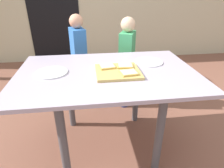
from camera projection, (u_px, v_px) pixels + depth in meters
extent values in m
plane|color=brown|center=(108.00, 144.00, 1.79)|extent=(16.00, 16.00, 0.00)
cube|color=black|center=(53.00, 7.00, 3.38)|extent=(0.90, 0.02, 2.00)
cube|color=#B1A5B7|center=(107.00, 73.00, 1.46)|extent=(1.35, 0.89, 0.03)
cylinder|color=#4C4C51|center=(64.00, 145.00, 1.29)|extent=(0.06, 0.06, 0.71)
cylinder|color=#4C4C51|center=(159.00, 136.00, 1.37)|extent=(0.06, 0.06, 0.71)
cylinder|color=#4C4C51|center=(70.00, 96.00, 1.88)|extent=(0.06, 0.06, 0.71)
cylinder|color=#4C4C51|center=(136.00, 91.00, 1.96)|extent=(0.06, 0.06, 0.71)
cube|color=tan|center=(118.00, 72.00, 1.42)|extent=(0.32, 0.31, 0.02)
cube|color=gold|center=(125.00, 66.00, 1.48)|extent=(0.13, 0.11, 0.01)
cube|color=#F3E7AD|center=(125.00, 65.00, 1.48)|extent=(0.11, 0.10, 0.00)
cube|color=gold|center=(107.00, 66.00, 1.47)|extent=(0.13, 0.12, 0.01)
cube|color=#F3E7AD|center=(107.00, 66.00, 1.47)|extent=(0.12, 0.11, 0.00)
cube|color=gold|center=(129.00, 73.00, 1.36)|extent=(0.13, 0.12, 0.01)
cube|color=#F3E7AD|center=(129.00, 72.00, 1.36)|extent=(0.12, 0.11, 0.00)
cylinder|color=white|center=(51.00, 72.00, 1.42)|extent=(0.24, 0.24, 0.01)
cylinder|color=white|center=(148.00, 62.00, 1.62)|extent=(0.24, 0.24, 0.01)
cylinder|color=#323036|center=(80.00, 78.00, 2.44)|extent=(0.09, 0.09, 0.54)
cylinder|color=#323036|center=(82.00, 83.00, 2.33)|extent=(0.09, 0.09, 0.54)
cube|color=blue|center=(78.00, 45.00, 2.18)|extent=(0.20, 0.27, 0.37)
sphere|color=tan|center=(76.00, 21.00, 2.06)|extent=(0.15, 0.15, 0.15)
cylinder|color=navy|center=(127.00, 82.00, 2.37)|extent=(0.09, 0.09, 0.50)
cylinder|color=navy|center=(125.00, 88.00, 2.25)|extent=(0.09, 0.09, 0.50)
cube|color=#3FA566|center=(127.00, 49.00, 2.11)|extent=(0.22, 0.28, 0.38)
sphere|color=beige|center=(128.00, 24.00, 1.99)|extent=(0.16, 0.16, 0.16)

